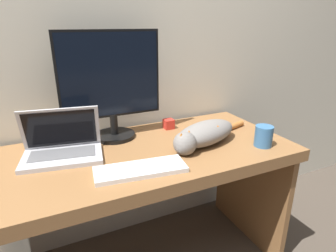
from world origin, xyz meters
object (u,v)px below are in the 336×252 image
Objects in this scene: laptop at (62,148)px; cat at (204,133)px; monitor at (111,84)px; coffee_mug at (264,136)px; external_keyboard at (141,169)px.

cat is at bearing -3.49° from laptop.
coffee_mug is at bearing -33.63° from monitor.
laptop is 0.96× the size of external_keyboard.
cat reaches higher than coffee_mug.
coffee_mug is (0.64, -0.01, 0.04)m from external_keyboard.
cat is at bearing -36.71° from monitor.
external_keyboard is at bearing 178.83° from coffee_mug.
external_keyboard is at bearing -90.13° from monitor.
external_keyboard is 0.64m from coffee_mug.
coffee_mug is at bearing 5.85° from external_keyboard.
cat is (0.65, -0.15, 0.01)m from laptop.
monitor reaches higher than external_keyboard.
laptop is 0.68× the size of cat.
monitor is 0.80m from coffee_mug.
laptop is at bearing 162.22° from coffee_mug.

